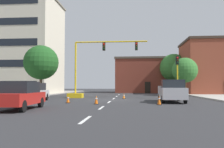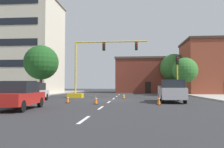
{
  "view_description": "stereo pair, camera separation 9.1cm",
  "coord_description": "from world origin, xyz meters",
  "views": [
    {
      "loc": [
        2.02,
        -24.26,
        1.5
      ],
      "look_at": [
        -0.46,
        5.68,
        2.95
      ],
      "focal_mm": 37.86,
      "sensor_mm": 36.0,
      "label": 1
    },
    {
      "loc": [
        2.11,
        -24.26,
        1.5
      ],
      "look_at": [
        -0.46,
        5.68,
        2.95
      ],
      "focal_mm": 37.86,
      "sensor_mm": 36.0,
      "label": 2
    }
  ],
  "objects": [
    {
      "name": "traffic_cone_roadside_d",
      "position": [
        1.15,
        2.39,
        0.3
      ],
      "size": [
        0.36,
        0.36,
        0.61
      ],
      "color": "black",
      "rests_on": "ground_plane"
    },
    {
      "name": "lane_stripe_seg_2",
      "position": [
        0.0,
        -3.0,
        0.0
      ],
      "size": [
        0.16,
        2.4,
        0.01
      ],
      "primitive_type": "cube",
      "color": "silver",
      "rests_on": "ground_plane"
    },
    {
      "name": "lane_stripe_seg_1",
      "position": [
        0.0,
        -8.5,
        0.0
      ],
      "size": [
        0.16,
        2.4,
        0.01
      ],
      "primitive_type": "cube",
      "color": "silver",
      "rests_on": "ground_plane"
    },
    {
      "name": "lane_stripe_seg_3",
      "position": [
        0.0,
        2.5,
        0.0
      ],
      "size": [
        0.16,
        2.4,
        0.01
      ],
      "primitive_type": "cube",
      "color": "silver",
      "rests_on": "ground_plane"
    },
    {
      "name": "sidewalk_left",
      "position": [
        -13.27,
        8.0,
        0.07
      ],
      "size": [
        6.0,
        56.0,
        0.14
      ],
      "primitive_type": "cube",
      "color": "#9E998E",
      "rests_on": "ground_plane"
    },
    {
      "name": "traffic_cone_roadside_c",
      "position": [
        -3.41,
        -4.38,
        0.34
      ],
      "size": [
        0.36,
        0.36,
        0.69
      ],
      "color": "black",
      "rests_on": "ground_plane"
    },
    {
      "name": "traffic_light_pole_right",
      "position": [
        7.18,
        2.79,
        3.53
      ],
      "size": [
        0.32,
        0.47,
        4.8
      ],
      "color": "yellow",
      "rests_on": "ground_plane"
    },
    {
      "name": "traffic_cone_roadside_a",
      "position": [
        -0.8,
        -5.5,
        0.35
      ],
      "size": [
        0.36,
        0.36,
        0.71
      ],
      "color": "black",
      "rests_on": "ground_plane"
    },
    {
      "name": "tree_left_near",
      "position": [
        -9.71,
        5.47,
        4.47
      ],
      "size": [
        4.47,
        4.47,
        6.72
      ],
      "color": "brown",
      "rests_on": "ground_plane"
    },
    {
      "name": "pickup_truck_silver",
      "position": [
        5.59,
        -2.57,
        0.97
      ],
      "size": [
        2.21,
        5.48,
        1.99
      ],
      "color": "#BCBCC1",
      "rests_on": "ground_plane"
    },
    {
      "name": "tree_right_mid",
      "position": [
        9.67,
        10.33,
        3.67
      ],
      "size": [
        3.63,
        3.63,
        5.49
      ],
      "color": "brown",
      "rests_on": "ground_plane"
    },
    {
      "name": "building_brick_center",
      "position": [
        5.13,
        26.39,
        3.59
      ],
      "size": [
        12.95,
        9.49,
        7.15
      ],
      "color": "brown",
      "rests_on": "ground_plane"
    },
    {
      "name": "building_row_right",
      "position": [
        16.6,
        17.35,
        4.58
      ],
      "size": [
        11.27,
        9.25,
        9.13
      ],
      "color": "brown",
      "rests_on": "ground_plane"
    },
    {
      "name": "building_tall_left",
      "position": [
        -17.55,
        15.56,
        8.28
      ],
      "size": [
        13.36,
        11.02,
        16.55
      ],
      "color": "beige",
      "rests_on": "ground_plane"
    },
    {
      "name": "lane_stripe_seg_4",
      "position": [
        0.0,
        8.0,
        0.0
      ],
      "size": [
        0.16,
        2.4,
        0.01
      ],
      "primitive_type": "cube",
      "color": "silver",
      "rests_on": "ground_plane"
    },
    {
      "name": "sedan_silver_mid_left",
      "position": [
        -7.29,
        -2.47,
        0.89
      ],
      "size": [
        2.23,
        4.64,
        1.74
      ],
      "color": "#B7B7BC",
      "rests_on": "ground_plane"
    },
    {
      "name": "tree_right_far",
      "position": [
        9.99,
        21.11,
        4.86
      ],
      "size": [
        5.22,
        5.22,
        7.48
      ],
      "color": "brown",
      "rests_on": "ground_plane"
    },
    {
      "name": "lane_stripe_seg_5",
      "position": [
        0.0,
        13.5,
        0.0
      ],
      "size": [
        0.16,
        2.4,
        0.01
      ],
      "primitive_type": "cube",
      "color": "silver",
      "rests_on": "ground_plane"
    },
    {
      "name": "ground_plane",
      "position": [
        0.0,
        0.0,
        0.0
      ],
      "size": [
        160.0,
        160.0,
        0.0
      ],
      "primitive_type": "plane",
      "color": "#2D2D30"
    },
    {
      "name": "traffic_cone_roadside_b",
      "position": [
        4.13,
        -5.83,
        0.37
      ],
      "size": [
        0.36,
        0.36,
        0.76
      ],
      "color": "black",
      "rests_on": "ground_plane"
    },
    {
      "name": "lane_stripe_seg_0",
      "position": [
        0.0,
        -14.0,
        0.0
      ],
      "size": [
        0.16,
        2.4,
        0.01
      ],
      "primitive_type": "cube",
      "color": "silver",
      "rests_on": "ground_plane"
    },
    {
      "name": "traffic_signal_gantry",
      "position": [
        -3.5,
        3.81,
        2.27
      ],
      "size": [
        9.56,
        1.2,
        6.83
      ],
      "color": "yellow",
      "rests_on": "ground_plane"
    },
    {
      "name": "sidewalk_right",
      "position": [
        13.27,
        8.0,
        0.07
      ],
      "size": [
        6.0,
        56.0,
        0.14
      ],
      "primitive_type": "cube",
      "color": "#B2ADA3",
      "rests_on": "ground_plane"
    },
    {
      "name": "sedan_red_near_left",
      "position": [
        -4.92,
        -10.06,
        0.89
      ],
      "size": [
        2.11,
        4.6,
        1.74
      ],
      "color": "#B21E19",
      "rests_on": "ground_plane"
    }
  ]
}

